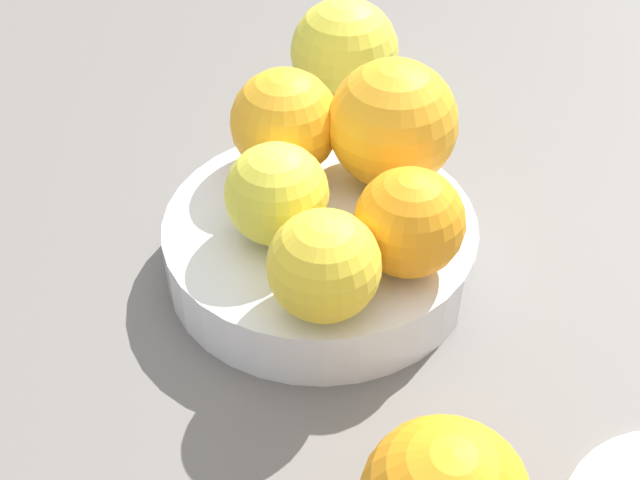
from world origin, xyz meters
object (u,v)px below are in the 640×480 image
Objects in this scene: orange_in_bowl_0 at (409,222)px; orange_in_bowl_4 at (393,124)px; orange_in_bowl_1 at (285,123)px; orange_in_bowl_3 at (319,266)px; orange_in_bowl_2 at (277,194)px; orange_loose_0 at (344,52)px; fruit_bowl at (320,246)px.

orange_in_bowl_0 is 0.77× the size of orange_in_bowl_4.
orange_in_bowl_3 is at bearing 98.09° from orange_in_bowl_1.
orange_in_bowl_0 is 1.02× the size of orange_in_bowl_3.
orange_in_bowl_2 is 21.80cm from orange_loose_0.
orange_in_bowl_2 is 0.75× the size of orange_in_bowl_4.
orange_in_bowl_2 reaches higher than orange_loose_0.
orange_in_bowl_4 reaches higher than orange_in_bowl_0.
orange_loose_0 is at bearing -95.83° from orange_in_bowl_3.
orange_in_bowl_1 is at bearing -69.66° from fruit_bowl.
fruit_bowl is 5.84cm from orange_in_bowl_2.
orange_in_bowl_4 is at bearing -142.72° from orange_in_bowl_2.
orange_in_bowl_3 is at bearing 110.58° from orange_in_bowl_2.
orange_loose_0 is (-4.59, -14.34, -3.14)cm from orange_in_bowl_1.
orange_in_bowl_1 reaches higher than fruit_bowl.
orange_in_bowl_0 is at bearing 91.41° from orange_in_bowl_4.
fruit_bowl is 2.37× the size of orange_in_bowl_4.
orange_in_bowl_0 is 24.13cm from orange_loose_0.
orange_in_bowl_2 is 1.00× the size of orange_in_bowl_3.
orange_in_bowl_0 is at bearing 126.21° from orange_in_bowl_1.
orange_in_bowl_4 is at bearing -136.69° from fruit_bowl.
orange_loose_0 is at bearing -84.32° from orange_in_bowl_0.
orange_in_bowl_0 is at bearing 159.22° from orange_in_bowl_2.
orange_in_bowl_3 reaches higher than fruit_bowl.
fruit_bowl is 8.85cm from orange_in_bowl_3.
orange_in_bowl_1 is (6.96, -9.51, 0.36)cm from orange_in_bowl_0.
fruit_bowl is at bearing 82.82° from orange_loose_0.
orange_in_bowl_0 is at bearing 95.68° from orange_loose_0.
fruit_bowl is 3.08× the size of orange_in_bowl_0.
fruit_bowl is 20.24cm from orange_loose_0.
orange_in_bowl_3 is 12.66cm from orange_in_bowl_4.
orange_in_bowl_0 is at bearing -147.42° from orange_in_bowl_3.
orange_in_bowl_4 is at bearing -88.59° from orange_in_bowl_0.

